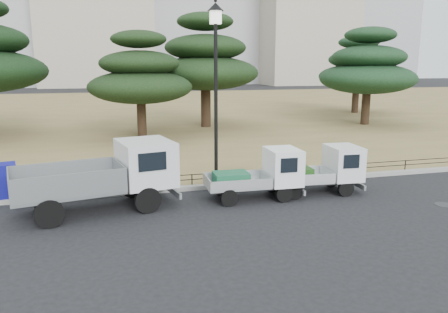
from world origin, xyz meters
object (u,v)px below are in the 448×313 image
object	(u,v)px
truck_kei_front	(261,174)
truck_kei_rear	(322,170)
truck_large	(106,174)
street_lamp	(216,64)

from	to	relation	value
truck_kei_front	truck_kei_rear	world-z (taller)	truck_kei_front
truck_large	truck_kei_rear	world-z (taller)	truck_large
truck_kei_front	truck_kei_rear	distance (m)	2.31
truck_large	street_lamp	xyz separation A→B (m)	(3.93, 1.73, 3.29)
truck_large	street_lamp	distance (m)	5.41
truck_large	truck_kei_rear	bearing A→B (deg)	-11.95
truck_large	truck_kei_rear	distance (m)	7.31
truck_large	truck_kei_front	bearing A→B (deg)	-12.98
truck_large	street_lamp	bearing A→B (deg)	12.34
truck_kei_front	street_lamp	distance (m)	4.21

